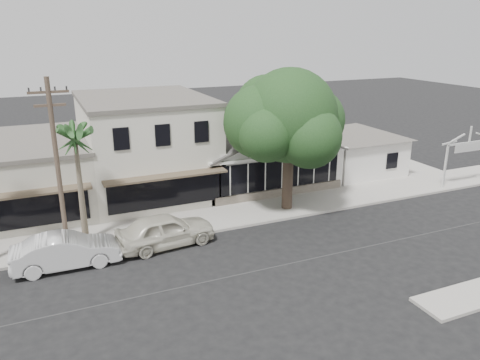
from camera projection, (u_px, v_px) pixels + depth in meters
name	position (u px, v px, depth m)	size (l,w,h in m)	color
ground	(273.00, 267.00, 22.71)	(140.00, 140.00, 0.00)	black
sidewalk_north	(86.00, 239.00, 25.53)	(90.00, 3.50, 0.15)	#9E9991
corner_shop	(256.00, 148.00, 34.67)	(10.40, 8.60, 5.10)	white
side_cottage	(354.00, 154.00, 37.28)	(6.00, 6.00, 3.00)	white
arch_sign	(469.00, 145.00, 33.33)	(4.12, 0.12, 3.95)	white
row_building_near	(146.00, 147.00, 32.33)	(8.00, 10.00, 6.50)	beige
row_building_midnear	(4.00, 179.00, 29.27)	(10.00, 10.00, 4.20)	#B0AC9E
utility_pole	(58.00, 166.00, 22.34)	(1.80, 0.24, 9.00)	brown
car_0	(165.00, 230.00, 24.72)	(2.10, 5.23, 1.78)	beige
car_1	(66.00, 251.00, 22.54)	(1.76, 5.05, 1.66)	silver
shade_tree	(286.00, 118.00, 28.32)	(8.05, 7.28, 8.93)	#4C3B2E
palm_east	(75.00, 136.00, 23.43)	(3.24, 3.24, 6.97)	#726651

